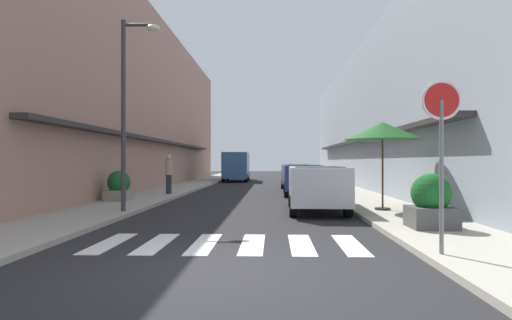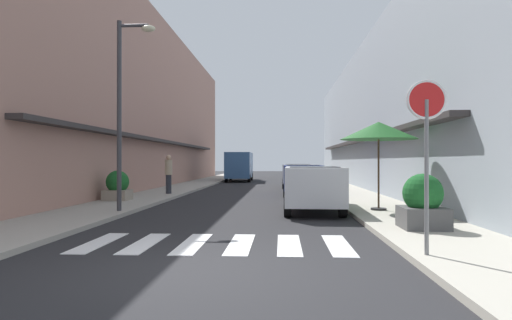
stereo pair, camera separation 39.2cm
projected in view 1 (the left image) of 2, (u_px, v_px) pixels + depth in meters
ground_plane at (258, 191)px, 24.26m from camera, size 97.68×97.68×0.00m
sidewalk_left at (176, 189)px, 24.44m from camera, size 2.50×62.16×0.12m
sidewalk_right at (340, 190)px, 24.08m from camera, size 2.50×62.16×0.12m
building_row_left at (118, 102)px, 25.83m from camera, size 5.50×41.96×10.30m
building_row_right at (402, 118)px, 25.16m from camera, size 5.50×41.96×8.35m
crosswalk at (229, 244)px, 8.52m from camera, size 5.20×2.20×0.01m
parked_car_near at (317, 183)px, 14.11m from camera, size 1.90×4.50×1.47m
parked_car_mid at (303, 176)px, 20.93m from camera, size 1.86×4.43×1.47m
parked_car_far at (296, 173)px, 26.97m from camera, size 1.92×4.10×1.47m
delivery_van at (236, 164)px, 35.56m from camera, size 2.08×5.43×2.37m
round_street_sign at (441, 121)px, 7.07m from camera, size 0.65×0.07×2.84m
street_lamp at (129, 95)px, 13.18m from camera, size 1.19×0.28×5.81m
cafe_umbrella at (383, 131)px, 13.57m from camera, size 2.38×2.38×2.75m
planter_corner at (431, 203)px, 9.85m from camera, size 0.98×0.98×1.24m
planter_midblock at (119, 186)px, 16.84m from camera, size 0.93×0.93×1.16m
pedestrian_walking_near at (169, 173)px, 20.32m from camera, size 0.34×0.34×1.82m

